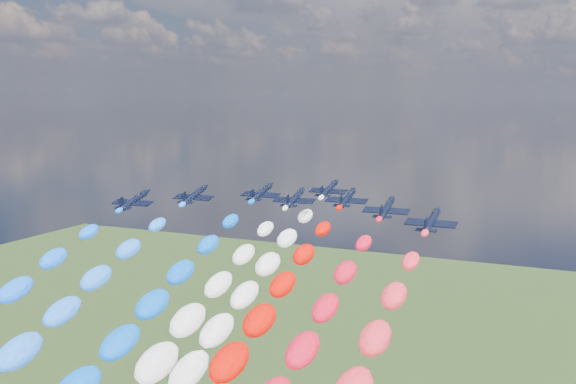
% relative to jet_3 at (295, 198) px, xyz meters
% --- Properties ---
extents(jet_0, '(9.09, 12.34, 5.61)m').
position_rel_jet_3_xyz_m(jet_0, '(-29.08, -16.57, 0.00)').
color(jet_0, black).
extents(jet_1, '(9.14, 12.38, 5.61)m').
position_rel_jet_3_xyz_m(jet_1, '(-21.67, -5.02, 0.00)').
color(jet_1, black).
extents(jet_2, '(9.16, 12.39, 5.61)m').
position_rel_jet_3_xyz_m(jet_2, '(-10.15, 4.48, 0.00)').
color(jet_2, black).
extents(jet_3, '(9.49, 12.63, 5.61)m').
position_rel_jet_3_xyz_m(jet_3, '(0.00, 0.00, 0.00)').
color(jet_3, black).
extents(jet_4, '(9.20, 12.42, 5.61)m').
position_rel_jet_3_xyz_m(jet_4, '(1.44, 16.28, 0.00)').
color(jet_4, black).
extents(jet_5, '(9.30, 12.49, 5.61)m').
position_rel_jet_3_xyz_m(jet_5, '(10.05, 4.56, 0.00)').
color(jet_5, black).
extents(jet_6, '(9.45, 12.60, 5.61)m').
position_rel_jet_3_xyz_m(jet_6, '(21.29, -4.59, 0.00)').
color(jet_6, black).
extents(jet_7, '(9.04, 12.30, 5.61)m').
position_rel_jet_3_xyz_m(jet_7, '(32.07, -13.98, 0.00)').
color(jet_7, black).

